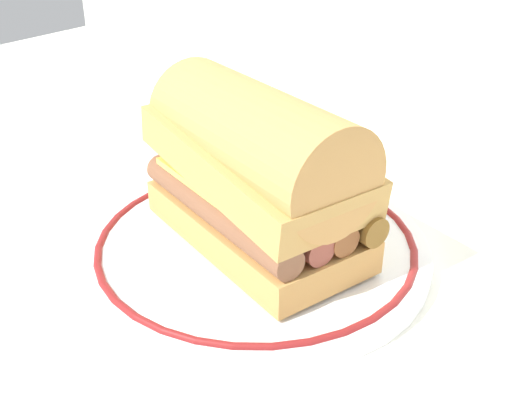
# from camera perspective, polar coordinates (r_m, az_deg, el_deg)

# --- Properties ---
(ground_plane) EXTENTS (1.50, 1.50, 0.00)m
(ground_plane) POSITION_cam_1_polar(r_m,az_deg,el_deg) (0.49, 0.47, -5.41)
(ground_plane) COLOR white
(plate) EXTENTS (0.27, 0.27, 0.01)m
(plate) POSITION_cam_1_polar(r_m,az_deg,el_deg) (0.50, 0.00, -3.71)
(plate) COLOR white
(plate) RESTS_ON ground_plane
(sausage_sandwich) EXTENTS (0.20, 0.14, 0.12)m
(sausage_sandwich) POSITION_cam_1_polar(r_m,az_deg,el_deg) (0.47, 0.00, 3.30)
(sausage_sandwich) COLOR tan
(sausage_sandwich) RESTS_ON plate
(butter_knife) EXTENTS (0.10, 0.13, 0.01)m
(butter_knife) POSITION_cam_1_polar(r_m,az_deg,el_deg) (0.69, -5.90, 5.38)
(butter_knife) COLOR silver
(butter_knife) RESTS_ON ground_plane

